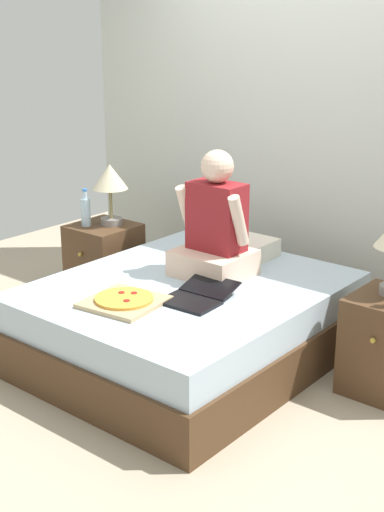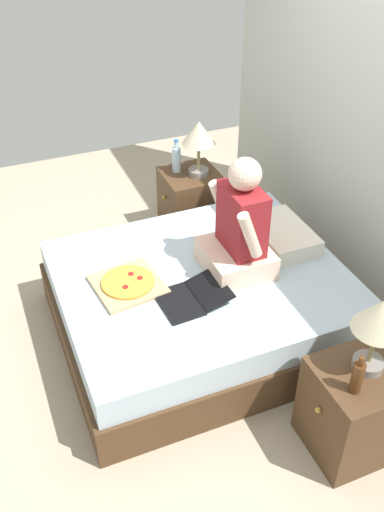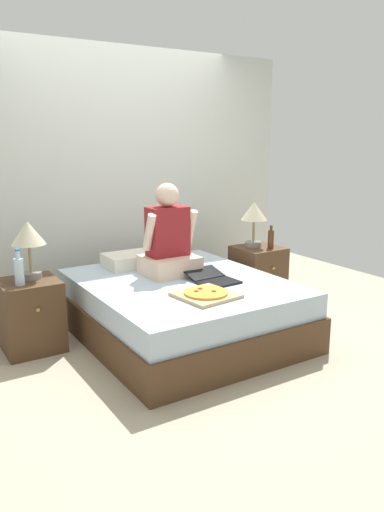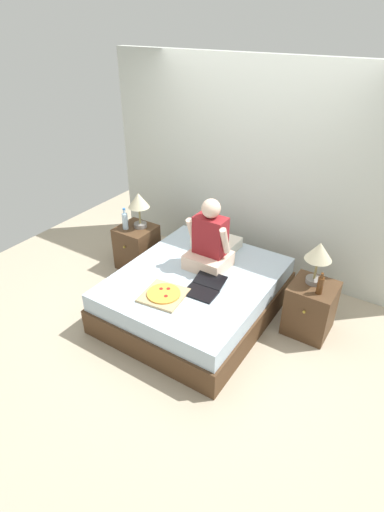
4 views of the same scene
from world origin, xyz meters
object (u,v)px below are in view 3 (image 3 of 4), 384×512
lamp_on_right_nightstand (254,214)px  beer_bottle (271,239)px  lamp_on_left_nightstand (28,237)px  pizza_box (206,294)px  person_seated (169,241)px  laptop (214,279)px  bed (181,309)px  water_bottle (19,271)px  nightstand_left (31,315)px  nightstand_right (258,274)px

lamp_on_right_nightstand → beer_bottle: lamp_on_right_nightstand is taller
lamp_on_left_nightstand → lamp_on_right_nightstand: bearing=0.0°
pizza_box → lamp_on_right_nightstand: bearing=37.8°
person_seated → laptop: 0.53m
bed → person_seated: bearing=85.4°
beer_bottle → person_seated: size_ratio=0.29×
beer_bottle → pizza_box: bearing=-149.2°
water_bottle → laptop: (1.42, -0.47, -0.17)m
nightstand_left → laptop: bearing=-22.7°
nightstand_left → lamp_on_left_nightstand: (0.04, 0.05, 0.61)m
water_bottle → person_seated: size_ratio=0.35×
lamp_on_left_nightstand → water_bottle: bearing=-130.6°
water_bottle → lamp_on_right_nightstand: 2.34m
bed → lamp_on_left_nightstand: size_ratio=4.11×
pizza_box → laptop: bearing=47.5°
water_bottle → beer_bottle: size_ratio=1.20×
nightstand_left → beer_bottle: 2.38m
nightstand_left → person_seated: size_ratio=0.72×
lamp_on_left_nightstand → pizza_box: (1.03, -0.91, -0.39)m
nightstand_left → water_bottle: size_ratio=2.03×
nightstand_right → laptop: nightstand_right is taller
nightstand_left → beer_bottle: bearing=-2.4°
nightstand_left → nightstand_right: bearing=0.0°
lamp_on_left_nightstand → water_bottle: 0.28m
bed → pizza_box: pizza_box is taller
nightstand_right → lamp_on_right_nightstand: bearing=120.9°
nightstand_left → beer_bottle: (2.35, -0.10, 0.38)m
lamp_on_right_nightstand → beer_bottle: bearing=-56.3°
lamp_on_left_nightstand → nightstand_right: lamp_on_left_nightstand is taller
lamp_on_left_nightstand → pizza_box: size_ratio=1.01×
person_seated → laptop: (0.19, -0.41, -0.27)m
water_bottle → lamp_on_right_nightstand: lamp_on_right_nightstand is taller
lamp_on_right_nightstand → nightstand_left: bearing=-178.7°
water_bottle → pizza_box: water_bottle is taller
nightstand_left → pizza_box: size_ratio=1.26×
nightstand_left → pizza_box: (1.07, -0.86, 0.22)m
water_bottle → nightstand_right: 2.39m
lamp_on_left_nightstand → laptop: size_ratio=1.04×
lamp_on_right_nightstand → laptop: size_ratio=1.04×
beer_bottle → nightstand_left: bearing=177.6°
water_bottle → laptop: 1.51m
beer_bottle → nightstand_right: bearing=125.0°
beer_bottle → person_seated: bearing=-177.6°
person_seated → lamp_on_left_nightstand: bearing=169.9°
lamp_on_right_nightstand → laptop: 1.16m
lamp_on_right_nightstand → water_bottle: bearing=-176.6°
beer_bottle → laptop: 1.12m
lamp_on_left_nightstand → nightstand_right: bearing=-1.3°
pizza_box → lamp_on_left_nightstand: bearing=138.5°
laptop → lamp_on_right_nightstand: bearing=34.1°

